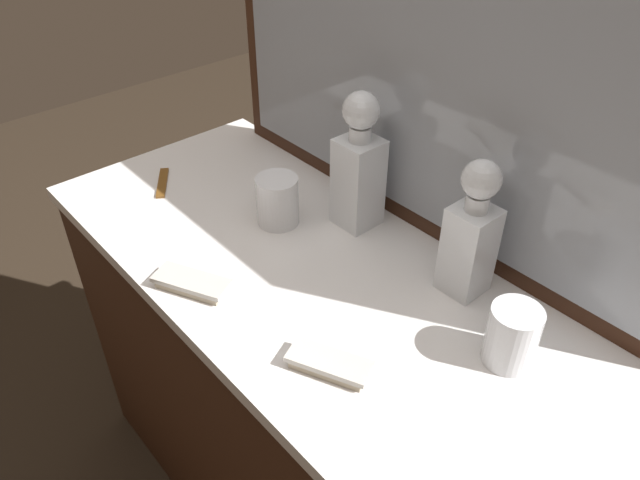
% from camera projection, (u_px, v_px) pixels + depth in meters
% --- Properties ---
extents(dresser, '(1.30, 0.56, 0.84)m').
position_uv_depth(dresser, '(320.00, 409.00, 1.42)').
color(dresser, '#381E11').
rests_on(dresser, ground_plane).
extents(dresser_mirror, '(1.12, 0.03, 0.67)m').
position_uv_depth(dresser_mirror, '(428.00, 72.00, 1.10)').
color(dresser_mirror, '#381E11').
rests_on(dresser_mirror, dresser).
extents(crystal_decanter_center, '(0.08, 0.08, 0.27)m').
position_uv_depth(crystal_decanter_center, '(470.00, 241.00, 1.07)').
color(crystal_decanter_center, white).
rests_on(crystal_decanter_center, dresser).
extents(crystal_decanter_right, '(0.08, 0.08, 0.30)m').
position_uv_depth(crystal_decanter_right, '(358.00, 174.00, 1.23)').
color(crystal_decanter_right, white).
rests_on(crystal_decanter_right, dresser).
extents(crystal_tumbler_front, '(0.09, 0.09, 0.11)m').
position_uv_depth(crystal_tumbler_front, '(278.00, 202.00, 1.28)').
color(crystal_tumbler_front, white).
rests_on(crystal_tumbler_front, dresser).
extents(crystal_tumbler_center, '(0.08, 0.08, 0.11)m').
position_uv_depth(crystal_tumbler_center, '(511.00, 338.00, 0.96)').
color(crystal_tumbler_center, white).
rests_on(crystal_tumbler_center, dresser).
extents(silver_brush_right, '(0.15, 0.11, 0.02)m').
position_uv_depth(silver_brush_right, '(329.00, 364.00, 0.97)').
color(silver_brush_right, '#B7A88C').
rests_on(silver_brush_right, dresser).
extents(silver_brush_front, '(0.16, 0.12, 0.02)m').
position_uv_depth(silver_brush_front, '(192.00, 283.00, 1.12)').
color(silver_brush_front, '#B7A88C').
rests_on(silver_brush_front, dresser).
extents(tortoiseshell_comb, '(0.12, 0.09, 0.01)m').
position_uv_depth(tortoiseshell_comb, '(162.00, 183.00, 1.43)').
color(tortoiseshell_comb, brown).
rests_on(tortoiseshell_comb, dresser).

